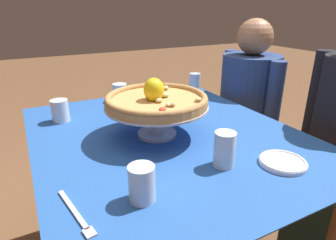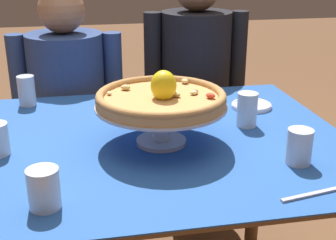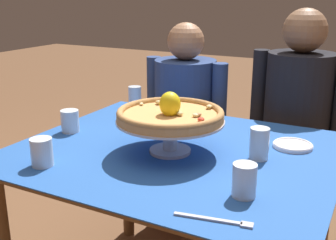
{
  "view_description": "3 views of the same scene",
  "coord_description": "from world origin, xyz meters",
  "px_view_note": "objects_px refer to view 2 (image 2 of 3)",
  "views": [
    {
      "loc": [
        0.92,
        -0.47,
        1.21
      ],
      "look_at": [
        -0.02,
        0.02,
        0.79
      ],
      "focal_mm": 30.58,
      "sensor_mm": 36.0,
      "label": 1
    },
    {
      "loc": [
        -0.23,
        -1.29,
        1.3
      ],
      "look_at": [
        0.01,
        -0.08,
        0.83
      ],
      "focal_mm": 48.73,
      "sensor_mm": 36.0,
      "label": 2
    },
    {
      "loc": [
        0.65,
        -1.31,
        1.3
      ],
      "look_at": [
        -0.04,
        0.0,
        0.85
      ],
      "focal_mm": 44.74,
      "sensor_mm": 36.0,
      "label": 3
    }
  ],
  "objects_px": {
    "pizza_stand": "(161,114)",
    "water_glass_front_left": "(44,191)",
    "water_glass_back_left": "(27,92)",
    "dinner_fork": "(322,192)",
    "water_glass_front_right": "(299,149)",
    "pizza": "(161,97)",
    "side_plate": "(251,105)",
    "diner_left": "(70,122)",
    "water_glass_side_right": "(247,111)",
    "diner_right": "(195,103)"
  },
  "relations": [
    {
      "from": "pizza",
      "to": "side_plate",
      "type": "bearing_deg",
      "value": 33.97
    },
    {
      "from": "water_glass_front_left",
      "to": "diner_right",
      "type": "bearing_deg",
      "value": 59.95
    },
    {
      "from": "pizza_stand",
      "to": "diner_right",
      "type": "xyz_separation_m",
      "value": [
        0.3,
        0.77,
        -0.24
      ]
    },
    {
      "from": "water_glass_back_left",
      "to": "dinner_fork",
      "type": "xyz_separation_m",
      "value": [
        0.76,
        -0.82,
        -0.05
      ]
    },
    {
      "from": "pizza_stand",
      "to": "pizza",
      "type": "relative_size",
      "value": 1.02
    },
    {
      "from": "pizza",
      "to": "side_plate",
      "type": "relative_size",
      "value": 2.59
    },
    {
      "from": "water_glass_back_left",
      "to": "water_glass_front_right",
      "type": "height_order",
      "value": "water_glass_back_left"
    },
    {
      "from": "water_glass_side_right",
      "to": "side_plate",
      "type": "xyz_separation_m",
      "value": [
        0.08,
        0.17,
        -0.04
      ]
    },
    {
      "from": "water_glass_front_right",
      "to": "water_glass_side_right",
      "type": "xyz_separation_m",
      "value": [
        -0.04,
        0.3,
        0.01
      ]
    },
    {
      "from": "pizza",
      "to": "water_glass_front_right",
      "type": "height_order",
      "value": "pizza"
    },
    {
      "from": "pizza",
      "to": "diner_right",
      "type": "relative_size",
      "value": 0.31
    },
    {
      "from": "water_glass_front_right",
      "to": "water_glass_side_right",
      "type": "distance_m",
      "value": 0.3
    },
    {
      "from": "pizza_stand",
      "to": "water_glass_front_left",
      "type": "relative_size",
      "value": 4.06
    },
    {
      "from": "pizza_stand",
      "to": "water_glass_side_right",
      "type": "bearing_deg",
      "value": 16.2
    },
    {
      "from": "water_glass_front_right",
      "to": "diner_left",
      "type": "distance_m",
      "value": 1.16
    },
    {
      "from": "side_plate",
      "to": "diner_right",
      "type": "xyz_separation_m",
      "value": [
        -0.09,
        0.51,
        -0.16
      ]
    },
    {
      "from": "pizza_stand",
      "to": "water_glass_back_left",
      "type": "height_order",
      "value": "pizza_stand"
    },
    {
      "from": "diner_left",
      "to": "pizza",
      "type": "bearing_deg",
      "value": -68.37
    },
    {
      "from": "pizza",
      "to": "side_plate",
      "type": "distance_m",
      "value": 0.49
    },
    {
      "from": "pizza_stand",
      "to": "side_plate",
      "type": "xyz_separation_m",
      "value": [
        0.39,
        0.26,
        -0.08
      ]
    },
    {
      "from": "water_glass_side_right",
      "to": "water_glass_front_left",
      "type": "relative_size",
      "value": 1.18
    },
    {
      "from": "pizza",
      "to": "diner_right",
      "type": "height_order",
      "value": "diner_right"
    },
    {
      "from": "pizza",
      "to": "water_glass_side_right",
      "type": "bearing_deg",
      "value": 16.33
    },
    {
      "from": "side_plate",
      "to": "dinner_fork",
      "type": "bearing_deg",
      "value": -95.13
    },
    {
      "from": "pizza_stand",
      "to": "water_glass_back_left",
      "type": "bearing_deg",
      "value": 134.03
    },
    {
      "from": "water_glass_side_right",
      "to": "diner_left",
      "type": "height_order",
      "value": "diner_left"
    },
    {
      "from": "water_glass_back_left",
      "to": "water_glass_front_right",
      "type": "bearing_deg",
      "value": -40.05
    },
    {
      "from": "pizza",
      "to": "water_glass_back_left",
      "type": "bearing_deg",
      "value": 134.05
    },
    {
      "from": "water_glass_front_right",
      "to": "dinner_fork",
      "type": "xyz_separation_m",
      "value": [
        -0.02,
        -0.16,
        -0.04
      ]
    },
    {
      "from": "water_glass_side_right",
      "to": "water_glass_front_left",
      "type": "distance_m",
      "value": 0.74
    },
    {
      "from": "pizza_stand",
      "to": "water_glass_front_right",
      "type": "xyz_separation_m",
      "value": [
        0.35,
        -0.21,
        -0.05
      ]
    },
    {
      "from": "water_glass_front_left",
      "to": "diner_right",
      "type": "height_order",
      "value": "diner_right"
    },
    {
      "from": "water_glass_front_right",
      "to": "water_glass_back_left",
      "type": "bearing_deg",
      "value": 139.95
    },
    {
      "from": "water_glass_front_left",
      "to": "dinner_fork",
      "type": "height_order",
      "value": "water_glass_front_left"
    },
    {
      "from": "water_glass_back_left",
      "to": "water_glass_side_right",
      "type": "distance_m",
      "value": 0.82
    },
    {
      "from": "pizza",
      "to": "water_glass_back_left",
      "type": "height_order",
      "value": "pizza"
    },
    {
      "from": "pizza",
      "to": "pizza_stand",
      "type": "bearing_deg",
      "value": 148.24
    },
    {
      "from": "pizza",
      "to": "water_glass_front_left",
      "type": "bearing_deg",
      "value": -136.46
    },
    {
      "from": "water_glass_front_right",
      "to": "diner_left",
      "type": "bearing_deg",
      "value": 124.05
    },
    {
      "from": "diner_left",
      "to": "water_glass_side_right",
      "type": "bearing_deg",
      "value": -47.4
    },
    {
      "from": "water_glass_back_left",
      "to": "dinner_fork",
      "type": "bearing_deg",
      "value": -47.03
    },
    {
      "from": "side_plate",
      "to": "diner_left",
      "type": "distance_m",
      "value": 0.85
    },
    {
      "from": "side_plate",
      "to": "water_glass_side_right",
      "type": "bearing_deg",
      "value": -115.87
    },
    {
      "from": "dinner_fork",
      "to": "diner_left",
      "type": "bearing_deg",
      "value": 119.31
    },
    {
      "from": "pizza_stand",
      "to": "pizza",
      "type": "bearing_deg",
      "value": -31.76
    },
    {
      "from": "dinner_fork",
      "to": "diner_left",
      "type": "height_order",
      "value": "diner_left"
    },
    {
      "from": "water_glass_front_right",
      "to": "diner_right",
      "type": "bearing_deg",
      "value": 92.57
    },
    {
      "from": "water_glass_front_left",
      "to": "diner_left",
      "type": "xyz_separation_m",
      "value": [
        0.03,
        1.05,
        -0.23
      ]
    },
    {
      "from": "side_plate",
      "to": "diner_left",
      "type": "bearing_deg",
      "value": 144.95
    },
    {
      "from": "water_glass_front_left",
      "to": "pizza",
      "type": "bearing_deg",
      "value": 43.54
    }
  ]
}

